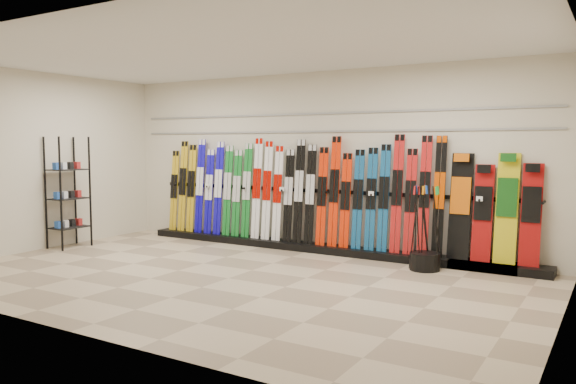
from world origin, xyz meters
The scene contains 13 objects.
floor centered at (0.00, 0.00, 0.00)m, with size 8.00×8.00×0.00m, color gray.
back_wall centered at (0.00, 2.50, 1.50)m, with size 8.00×8.00×0.00m, color beige.
left_wall centered at (-4.00, 0.00, 1.50)m, with size 5.00×5.00×0.00m, color beige.
right_wall centered at (4.00, 0.00, 1.50)m, with size 5.00×5.00×0.00m, color beige.
ceiling centered at (0.00, 0.00, 3.00)m, with size 8.00×8.00×0.00m, color silver.
ski_rack_base centered at (0.22, 2.28, 0.06)m, with size 8.00×0.40×0.12m, color black.
skis centered at (-0.43, 2.31, 0.96)m, with size 5.37×0.19×1.82m.
snowboards centered at (2.91, 2.35, 0.86)m, with size 1.25×0.24×1.55m.
accessory_rack centered at (-3.75, 0.40, 0.96)m, with size 0.40×0.60×1.92m, color black.
pole_bin centered at (2.10, 1.83, 0.12)m, with size 0.43×0.43×0.25m, color black.
ski_poles centered at (2.07, 1.86, 0.61)m, with size 0.42×0.28×1.18m.
slatwall_rail_0 centered at (0.00, 2.48, 2.00)m, with size 7.60×0.02×0.03m, color gray.
slatwall_rail_1 centered at (0.00, 2.48, 2.30)m, with size 7.60×0.02×0.03m, color gray.
Camera 1 is at (4.48, -5.91, 1.79)m, focal length 35.00 mm.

